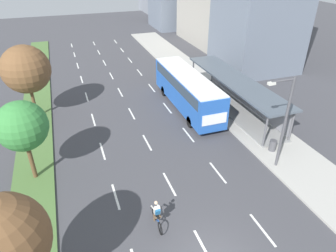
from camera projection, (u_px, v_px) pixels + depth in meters
median_strip at (37, 110)px, 28.66m from camera, size 2.60×52.00×0.12m
sidewalk_right at (206, 86)px, 33.71m from camera, size 4.50×52.00×0.15m
lane_divider_left at (90, 107)px, 29.30m from camera, size 0.14×49.10×0.01m
lane_divider_center at (126, 102)px, 30.31m from camera, size 0.14×49.10×0.01m
lane_divider_right at (159, 97)px, 31.31m from camera, size 0.14×49.10×0.01m
bus_shelter at (237, 90)px, 28.19m from camera, size 2.90×14.25×2.86m
bus at (187, 88)px, 28.20m from camera, size 2.54×11.29×3.37m
cyclist at (157, 215)px, 16.32m from camera, size 0.46×1.82×1.71m
median_tree_nearest at (1, 242)px, 10.78m from camera, size 3.50×3.50×5.81m
median_tree_second at (22, 126)px, 18.25m from camera, size 3.10×3.10×5.41m
median_tree_third at (26, 69)px, 25.28m from camera, size 4.03×4.03×6.43m
streetlight at (284, 118)px, 19.29m from camera, size 1.91×0.24×6.50m
trash_bin at (273, 145)px, 22.56m from camera, size 0.52×0.52×0.85m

